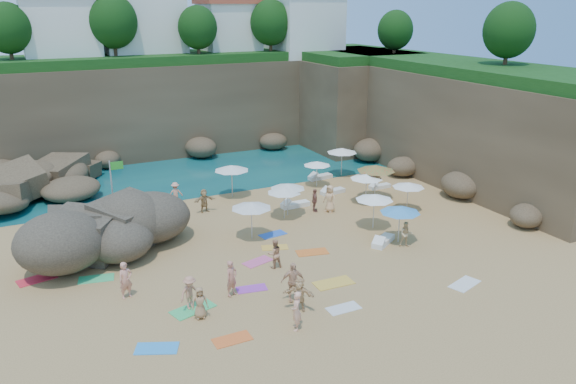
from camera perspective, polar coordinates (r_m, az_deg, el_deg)
name	(u,v)px	position (r m, az deg, el deg)	size (l,w,h in m)	color
ground	(280,246)	(31.78, -0.86, -5.47)	(120.00, 120.00, 0.00)	tan
seawater	(154,138)	(59.05, -13.45, 5.34)	(120.00, 120.00, 0.00)	#0C4751
cliff_back	(185,105)	(54.00, -10.45, 8.68)	(44.00, 8.00, 8.00)	brown
cliff_right	(450,121)	(47.31, 16.15, 6.90)	(8.00, 30.00, 8.00)	brown
cliff_corner	(350,101)	(55.53, 6.27, 9.13)	(10.00, 12.00, 8.00)	brown
rock_promontory	(48,192)	(44.23, -23.16, -0.02)	(12.00, 7.00, 2.00)	brown
clifftop_buildings	(188,24)	(54.32, -10.14, 16.44)	(28.48, 9.48, 7.00)	white
clifftop_trees	(231,26)	(48.94, -5.84, 16.45)	(35.60, 23.82, 4.40)	#11380F
rock_outcrop	(115,243)	(33.63, -17.16, -4.95)	(8.03, 6.02, 3.21)	brown
flag_pole	(114,185)	(35.17, -17.26, 0.69)	(0.81, 0.08, 4.17)	silver
parasol_0	(232,168)	(39.27, -5.76, 2.45)	(2.45, 2.45, 2.31)	silver
parasol_1	(288,186)	(35.65, -0.04, 0.60)	(2.26, 2.26, 2.13)	silver
parasol_2	(342,150)	(44.35, 5.51, 4.23)	(2.37, 2.37, 2.24)	silver
parasol_3	(317,163)	(41.64, 2.96, 2.92)	(2.02, 2.02, 1.91)	silver
parasol_5	(251,205)	(32.06, -3.75, -1.36)	(2.35, 2.35, 2.22)	silver
parasol_6	(376,168)	(38.95, 8.93, 2.43)	(2.63, 2.63, 2.49)	silver
parasol_7	(367,176)	(38.13, 8.00, 1.59)	(2.24, 2.24, 2.11)	silver
parasol_8	(408,185)	(37.21, 12.14, 0.71)	(2.09, 2.09, 1.97)	silver
parasol_9	(284,190)	(35.13, -0.40, 0.19)	(2.16, 2.16, 2.04)	silver
parasol_10	(400,210)	(32.13, 11.33, -1.76)	(2.29, 2.29, 2.16)	silver
parasol_11	(374,197)	(33.93, 8.77, -0.53)	(2.28, 2.28, 2.15)	silver
lounger_0	(333,192)	(40.48, 4.56, 0.05)	(1.86, 0.62, 0.29)	silver
lounger_1	(320,177)	(43.82, 3.29, 1.53)	(1.95, 0.65, 0.30)	silver
lounger_2	(377,172)	(45.65, 9.03, 2.00)	(1.75, 0.58, 0.27)	silver
lounger_3	(295,205)	(37.69, 0.74, -1.30)	(1.95, 0.65, 0.30)	white
lounger_4	(380,187)	(42.07, 9.31, 0.55)	(1.69, 0.56, 0.26)	white
lounger_5	(383,241)	(32.44, 9.65, -4.94)	(1.93, 0.64, 0.30)	white
towel_0	(157,348)	(23.56, -13.19, -15.20)	(1.67, 0.84, 0.03)	#2A8EE0
towel_2	(232,339)	(23.62, -5.68, -14.67)	(1.56, 0.78, 0.03)	orange
towel_3	(193,309)	(25.89, -9.63, -11.64)	(1.95, 0.98, 0.03)	#35BB64
towel_4	(334,283)	(27.79, 4.66, -9.19)	(1.93, 0.97, 0.03)	gold
towel_5	(344,308)	(25.72, 5.66, -11.68)	(1.52, 0.76, 0.03)	silver
towel_6	(252,289)	(27.26, -3.72, -9.77)	(1.45, 0.72, 0.03)	purple
towel_7	(37,279)	(30.68, -24.17, -8.09)	(1.80, 0.90, 0.03)	red
towel_8	(273,234)	(33.25, -1.55, -4.33)	(1.58, 0.79, 0.03)	blue
towel_9	(258,262)	(29.89, -3.10, -7.08)	(1.59, 0.79, 0.03)	#D6538B
towel_10	(312,252)	(30.97, 2.47, -6.12)	(1.73, 0.87, 0.03)	orange
towel_11	(96,279)	(29.67, -18.90, -8.33)	(1.69, 0.85, 0.03)	#38C775
towel_12	(275,247)	(31.53, -1.35, -5.65)	(1.47, 0.74, 0.03)	gold
towel_13	(465,284)	(28.92, 17.51, -8.90)	(1.73, 0.86, 0.03)	silver
person_stand_0	(126,280)	(27.13, -16.16, -8.59)	(0.65, 0.42, 1.77)	tan
person_stand_1	(275,254)	(28.94, -1.37, -6.28)	(0.76, 0.59, 1.56)	tan
person_stand_2	(176,193)	(38.93, -11.36, -0.09)	(0.97, 0.40, 1.50)	#E09B7F
person_stand_3	(315,200)	(36.67, 2.73, -0.85)	(0.91, 0.38, 1.55)	#8B5445
person_stand_4	(330,199)	(36.69, 4.27, -0.67)	(0.88, 0.48, 1.80)	#E0AA75
person_stand_5	(204,201)	(36.98, -8.51, -0.87)	(1.45, 0.42, 1.56)	tan
person_stand_6	(296,311)	(23.73, 0.86, -11.98)	(0.63, 0.41, 1.73)	#F5AE8B
person_lie_0	(191,305)	(25.85, -9.86, -11.22)	(1.01, 1.56, 0.42)	tan
person_lie_1	(293,296)	(26.11, 0.48, -10.54)	(1.10, 1.88, 0.46)	#DCA57D
person_lie_2	(201,314)	(25.10, -8.88, -12.17)	(0.70, 1.44, 0.38)	#A47B52
person_lie_3	(299,306)	(25.40, 1.14, -11.50)	(1.41, 1.52, 0.41)	tan
person_lie_4	(232,292)	(26.67, -5.71, -10.03)	(0.63, 1.72, 0.41)	#C07460
person_lie_5	(405,242)	(32.23, 11.84, -5.01)	(0.69, 1.42, 0.54)	#E2BC80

